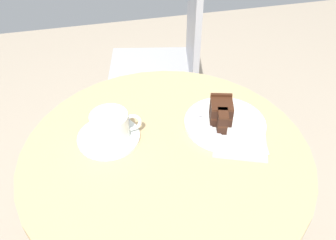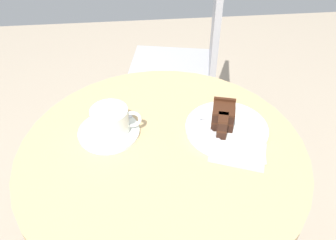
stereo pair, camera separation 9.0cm
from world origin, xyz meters
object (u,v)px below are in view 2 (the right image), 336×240
at_px(teaspoon, 117,117).
at_px(napkin, 239,145).
at_px(coffee_cup, 111,120).
at_px(saucer, 109,132).
at_px(fork, 205,124).
at_px(cake_slice, 223,117).
at_px(cafe_chair, 193,52).
at_px(cake_plate, 227,128).

height_order(teaspoon, napkin, teaspoon).
distance_m(coffee_cup, teaspoon, 0.06).
relative_size(saucer, napkin, 0.91).
bearing_deg(coffee_cup, fork, -1.11).
relative_size(saucer, cake_slice, 1.62).
bearing_deg(saucer, cafe_chair, 63.04).
height_order(saucer, cake_plate, cake_plate).
xyz_separation_m(coffee_cup, cake_slice, (0.28, -0.01, -0.00)).
distance_m(teaspoon, cake_plate, 0.29).
distance_m(cake_plate, cafe_chair, 0.68).
bearing_deg(cake_plate, coffee_cup, 176.72).
bearing_deg(cake_slice, teaspoon, 167.25).
bearing_deg(saucer, cake_slice, -2.57).
xyz_separation_m(cake_plate, cafe_chair, (0.02, 0.66, -0.16)).
bearing_deg(saucer, coffee_cup, -11.28).
height_order(cake_slice, napkin, cake_slice).
bearing_deg(cafe_chair, saucer, -15.39).
bearing_deg(saucer, teaspoon, 65.73).
bearing_deg(fork, teaspoon, 54.93).
xyz_separation_m(saucer, coffee_cup, (0.01, -0.00, 0.04)).
xyz_separation_m(coffee_cup, napkin, (0.32, -0.08, -0.04)).
xyz_separation_m(saucer, cake_plate, (0.31, -0.02, 0.00)).
height_order(teaspoon, cake_plate, teaspoon).
height_order(coffee_cup, cafe_chair, cafe_chair).
xyz_separation_m(saucer, cafe_chair, (0.32, 0.64, -0.15)).
height_order(coffee_cup, napkin, coffee_cup).
bearing_deg(saucer, fork, -1.48).
relative_size(teaspoon, fork, 0.86).
bearing_deg(cake_plate, cafe_chair, 88.31).
bearing_deg(teaspoon, cake_slice, -15.49).
xyz_separation_m(cake_plate, napkin, (0.02, -0.06, -0.00)).
relative_size(cake_plate, fork, 1.67).
distance_m(cake_slice, cafe_chair, 0.68).
bearing_deg(fork, saucer, 66.98).
bearing_deg(cafe_chair, fork, 4.87).
bearing_deg(fork, coffee_cup, 67.35).
height_order(teaspoon, cafe_chair, cafe_chair).
bearing_deg(cake_plate, cake_slice, 154.75).
distance_m(cake_slice, fork, 0.05).
relative_size(cake_slice, napkin, 0.56).
height_order(coffee_cup, fork, coffee_cup).
bearing_deg(saucer, cake_plate, -3.52).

